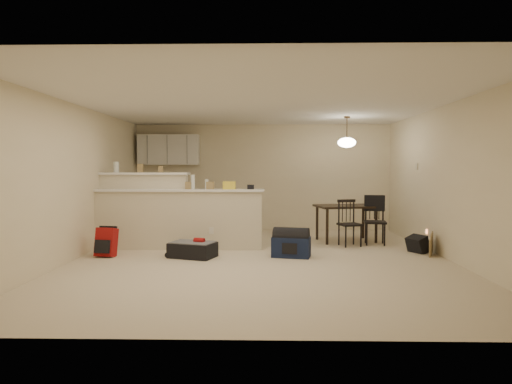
{
  "coord_description": "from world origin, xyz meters",
  "views": [
    {
      "loc": [
        0.07,
        -7.32,
        1.47
      ],
      "look_at": [
        -0.1,
        0.7,
        1.05
      ],
      "focal_mm": 32.0,
      "sensor_mm": 36.0,
      "label": 1
    }
  ],
  "objects_px": {
    "pendant_lamp": "(347,142)",
    "dining_chair_near": "(350,223)",
    "navy_duffel": "(291,247)",
    "dining_chair_far": "(375,221)",
    "black_daypack": "(418,244)",
    "red_backpack": "(106,242)",
    "suitcase": "(193,250)",
    "dining_table": "(346,210)"
  },
  "relations": [
    {
      "from": "black_daypack",
      "to": "dining_chair_far",
      "type": "bearing_deg",
      "value": 4.31
    },
    {
      "from": "pendant_lamp",
      "to": "navy_duffel",
      "type": "distance_m",
      "value": 2.73
    },
    {
      "from": "suitcase",
      "to": "black_daypack",
      "type": "distance_m",
      "value": 3.89
    },
    {
      "from": "pendant_lamp",
      "to": "navy_duffel",
      "type": "bearing_deg",
      "value": -125.76
    },
    {
      "from": "dining_chair_near",
      "to": "red_backpack",
      "type": "bearing_deg",
      "value": 178.21
    },
    {
      "from": "pendant_lamp",
      "to": "suitcase",
      "type": "xyz_separation_m",
      "value": [
        -2.82,
        -1.72,
        -1.87
      ]
    },
    {
      "from": "navy_duffel",
      "to": "red_backpack",
      "type": "bearing_deg",
      "value": -167.21
    },
    {
      "from": "red_backpack",
      "to": "navy_duffel",
      "type": "xyz_separation_m",
      "value": [
        3.08,
        0.02,
        -0.07
      ]
    },
    {
      "from": "suitcase",
      "to": "black_daypack",
      "type": "xyz_separation_m",
      "value": [
        3.85,
        0.5,
        0.02
      ]
    },
    {
      "from": "navy_duffel",
      "to": "dining_chair_near",
      "type": "bearing_deg",
      "value": 55.31
    },
    {
      "from": "dining_chair_far",
      "to": "suitcase",
      "type": "height_order",
      "value": "dining_chair_far"
    },
    {
      "from": "dining_chair_near",
      "to": "navy_duffel",
      "type": "bearing_deg",
      "value": -153.46
    },
    {
      "from": "dining_table",
      "to": "pendant_lamp",
      "type": "distance_m",
      "value": 1.35
    },
    {
      "from": "pendant_lamp",
      "to": "dining_chair_far",
      "type": "relative_size",
      "value": 0.67
    },
    {
      "from": "navy_duffel",
      "to": "black_daypack",
      "type": "xyz_separation_m",
      "value": [
        2.23,
        0.44,
        -0.03
      ]
    },
    {
      "from": "dining_chair_far",
      "to": "black_daypack",
      "type": "height_order",
      "value": "dining_chair_far"
    },
    {
      "from": "dining_chair_near",
      "to": "black_daypack",
      "type": "distance_m",
      "value": 1.28
    },
    {
      "from": "dining_chair_far",
      "to": "black_daypack",
      "type": "distance_m",
      "value": 1.04
    },
    {
      "from": "dining_chair_far",
      "to": "black_daypack",
      "type": "relative_size",
      "value": 2.86
    },
    {
      "from": "dining_chair_far",
      "to": "red_backpack",
      "type": "height_order",
      "value": "dining_chair_far"
    },
    {
      "from": "dining_chair_near",
      "to": "dining_chair_far",
      "type": "relative_size",
      "value": 0.94
    },
    {
      "from": "dining_chair_near",
      "to": "black_daypack",
      "type": "relative_size",
      "value": 2.71
    },
    {
      "from": "pendant_lamp",
      "to": "dining_chair_far",
      "type": "height_order",
      "value": "pendant_lamp"
    },
    {
      "from": "dining_chair_far",
      "to": "suitcase",
      "type": "bearing_deg",
      "value": -149.99
    },
    {
      "from": "black_daypack",
      "to": "dining_chair_near",
      "type": "bearing_deg",
      "value": 29.62
    },
    {
      "from": "dining_chair_near",
      "to": "navy_duffel",
      "type": "relative_size",
      "value": 1.42
    },
    {
      "from": "suitcase",
      "to": "black_daypack",
      "type": "bearing_deg",
      "value": 25.83
    },
    {
      "from": "pendant_lamp",
      "to": "dining_chair_far",
      "type": "xyz_separation_m",
      "value": [
        0.49,
        -0.39,
        -1.53
      ]
    },
    {
      "from": "suitcase",
      "to": "black_daypack",
      "type": "height_order",
      "value": "black_daypack"
    },
    {
      "from": "dining_table",
      "to": "dining_chair_far",
      "type": "bearing_deg",
      "value": -50.03
    },
    {
      "from": "dining_chair_far",
      "to": "dining_table",
      "type": "bearing_deg",
      "value": 149.7
    },
    {
      "from": "navy_duffel",
      "to": "black_daypack",
      "type": "distance_m",
      "value": 2.27
    },
    {
      "from": "dining_chair_near",
      "to": "red_backpack",
      "type": "relative_size",
      "value": 1.84
    },
    {
      "from": "pendant_lamp",
      "to": "red_backpack",
      "type": "relative_size",
      "value": 1.31
    },
    {
      "from": "pendant_lamp",
      "to": "dining_chair_near",
      "type": "distance_m",
      "value": 1.65
    },
    {
      "from": "dining_chair_near",
      "to": "navy_duffel",
      "type": "height_order",
      "value": "dining_chair_near"
    },
    {
      "from": "dining_chair_near",
      "to": "red_backpack",
      "type": "distance_m",
      "value": 4.39
    },
    {
      "from": "red_backpack",
      "to": "black_daypack",
      "type": "bearing_deg",
      "value": 14.35
    },
    {
      "from": "pendant_lamp",
      "to": "navy_duffel",
      "type": "xyz_separation_m",
      "value": [
        -1.19,
        -1.65,
        -1.82
      ]
    },
    {
      "from": "black_daypack",
      "to": "dining_table",
      "type": "bearing_deg",
      "value": 11.29
    },
    {
      "from": "pendant_lamp",
      "to": "black_daypack",
      "type": "relative_size",
      "value": 1.92
    },
    {
      "from": "red_backpack",
      "to": "dining_table",
      "type": "bearing_deg",
      "value": 30.8
    }
  ]
}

